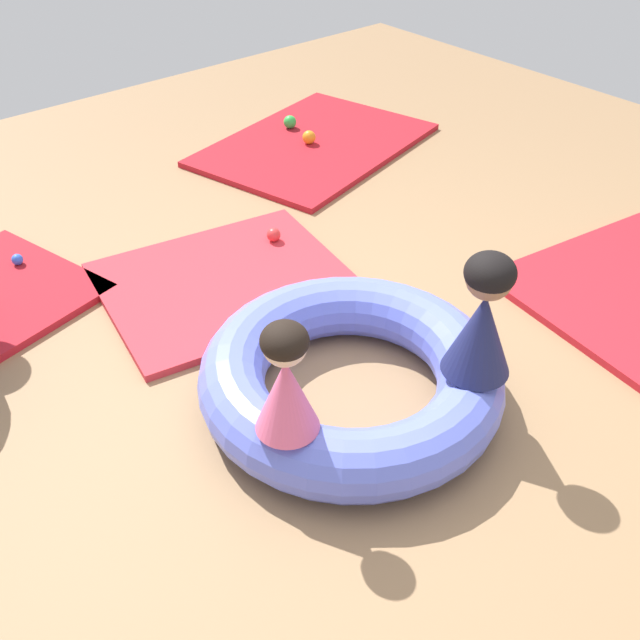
# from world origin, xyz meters

# --- Properties ---
(ground_plane) EXTENTS (8.00, 8.00, 0.00)m
(ground_plane) POSITION_xyz_m (0.00, 0.00, 0.00)
(ground_plane) COLOR #93704C
(gym_mat_far_right) EXTENTS (1.40, 1.25, 0.04)m
(gym_mat_far_right) POSITION_xyz_m (0.03, 1.03, 0.02)
(gym_mat_far_right) COLOR red
(gym_mat_far_right) RESTS_ON ground
(gym_mat_near_left) EXTENTS (1.82, 1.47, 0.04)m
(gym_mat_near_left) POSITION_xyz_m (1.49, 2.07, 0.02)
(gym_mat_near_left) COLOR #B21923
(gym_mat_near_left) RESTS_ON ground
(inflatable_cushion) EXTENTS (1.28, 1.28, 0.28)m
(inflatable_cushion) POSITION_xyz_m (-0.05, -0.03, 0.14)
(inflatable_cushion) COLOR #6070E5
(inflatable_cushion) RESTS_ON ground
(child_in_pink) EXTENTS (0.33, 0.33, 0.46)m
(child_in_pink) POSITION_xyz_m (-0.52, -0.20, 0.50)
(child_in_pink) COLOR #E5608E
(child_in_pink) RESTS_ON inflatable_cushion
(child_in_navy) EXTENTS (0.36, 0.36, 0.53)m
(child_in_navy) POSITION_xyz_m (0.24, -0.42, 0.54)
(child_in_navy) COLOR navy
(child_in_navy) RESTS_ON inflatable_cushion
(play_ball_blue) EXTENTS (0.06, 0.06, 0.06)m
(play_ball_blue) POSITION_xyz_m (-0.74, 1.87, 0.07)
(play_ball_blue) COLOR blue
(play_ball_blue) RESTS_ON gym_mat_center_rear
(play_ball_pink) EXTENTS (0.09, 0.09, 0.09)m
(play_ball_pink) POSITION_xyz_m (0.21, 0.62, 0.09)
(play_ball_pink) COLOR pink
(play_ball_pink) RESTS_ON gym_mat_far_right
(play_ball_green) EXTENTS (0.09, 0.09, 0.09)m
(play_ball_green) POSITION_xyz_m (1.51, 2.37, 0.09)
(play_ball_green) COLOR green
(play_ball_green) RESTS_ON gym_mat_near_left
(play_ball_red) EXTENTS (0.08, 0.08, 0.08)m
(play_ball_red) POSITION_xyz_m (0.46, 1.18, 0.08)
(play_ball_red) COLOR red
(play_ball_red) RESTS_ON gym_mat_far_right
(play_ball_orange) EXTENTS (0.09, 0.09, 0.09)m
(play_ball_orange) POSITION_xyz_m (1.45, 2.07, 0.09)
(play_ball_orange) COLOR orange
(play_ball_orange) RESTS_ON gym_mat_near_left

